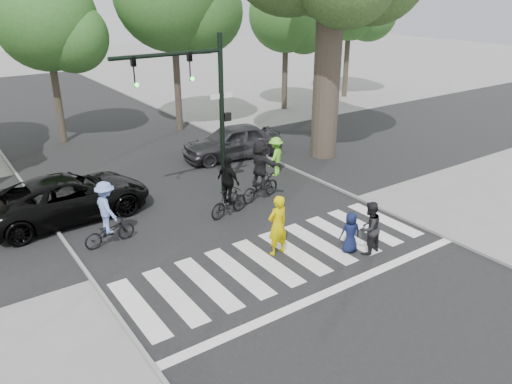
% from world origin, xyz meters
% --- Properties ---
extents(ground, '(120.00, 120.00, 0.00)m').
position_xyz_m(ground, '(0.00, 0.00, 0.00)').
color(ground, gray).
rests_on(ground, ground).
extents(road_stem, '(10.00, 70.00, 0.01)m').
position_xyz_m(road_stem, '(0.00, 5.00, 0.01)').
color(road_stem, black).
rests_on(road_stem, ground).
extents(road_cross, '(70.00, 10.00, 0.01)m').
position_xyz_m(road_cross, '(0.00, 8.00, 0.01)').
color(road_cross, black).
rests_on(road_cross, ground).
extents(curb_left, '(0.10, 70.00, 0.10)m').
position_xyz_m(curb_left, '(-5.05, 5.00, 0.05)').
color(curb_left, gray).
rests_on(curb_left, ground).
extents(curb_right, '(0.10, 70.00, 0.10)m').
position_xyz_m(curb_right, '(5.05, 5.00, 0.05)').
color(curb_right, gray).
rests_on(curb_right, ground).
extents(crosswalk, '(10.00, 3.85, 0.01)m').
position_xyz_m(crosswalk, '(0.00, 0.66, 0.01)').
color(crosswalk, silver).
rests_on(crosswalk, ground).
extents(traffic_signal, '(4.45, 0.29, 6.00)m').
position_xyz_m(traffic_signal, '(0.35, 6.20, 3.90)').
color(traffic_signal, black).
rests_on(traffic_signal, ground).
extents(bg_tree_2, '(5.04, 4.80, 8.40)m').
position_xyz_m(bg_tree_2, '(-1.76, 16.62, 5.78)').
color(bg_tree_2, brown).
rests_on(bg_tree_2, ground).
extents(bg_tree_4, '(4.83, 4.60, 8.15)m').
position_xyz_m(bg_tree_4, '(12.23, 16.12, 5.64)').
color(bg_tree_4, brown).
rests_on(bg_tree_4, ground).
extents(bg_tree_5, '(5.67, 5.40, 9.30)m').
position_xyz_m(bg_tree_5, '(18.27, 16.69, 6.36)').
color(bg_tree_5, brown).
rests_on(bg_tree_5, ground).
extents(pedestrian_woman, '(0.71, 0.49, 1.89)m').
position_xyz_m(pedestrian_woman, '(0.05, 1.23, 0.94)').
color(pedestrian_woman, '#D9BF00').
rests_on(pedestrian_woman, ground).
extents(pedestrian_child, '(0.74, 0.62, 1.29)m').
position_xyz_m(pedestrian_child, '(1.92, 0.08, 0.64)').
color(pedestrian_child, '#11183B').
rests_on(pedestrian_child, ground).
extents(pedestrian_adult, '(0.88, 0.72, 1.66)m').
position_xyz_m(pedestrian_adult, '(2.32, -0.28, 0.83)').
color(pedestrian_adult, black).
rests_on(pedestrian_adult, ground).
extents(cyclist_left, '(1.69, 1.12, 2.08)m').
position_xyz_m(cyclist_left, '(-3.87, 4.69, 0.90)').
color(cyclist_left, black).
rests_on(cyclist_left, ground).
extents(cyclist_mid, '(1.71, 1.07, 2.16)m').
position_xyz_m(cyclist_mid, '(0.29, 4.34, 0.89)').
color(cyclist_mid, black).
rests_on(cyclist_mid, ground).
extents(cyclist_right, '(1.94, 1.80, 2.35)m').
position_xyz_m(cyclist_right, '(2.02, 4.92, 1.05)').
color(cyclist_right, black).
rests_on(cyclist_right, ground).
extents(car_suv, '(5.61, 2.77, 1.53)m').
position_xyz_m(car_suv, '(-4.32, 7.38, 0.77)').
color(car_suv, black).
rests_on(car_suv, ground).
extents(car_grey, '(4.81, 2.39, 1.57)m').
position_xyz_m(car_grey, '(3.77, 9.68, 0.79)').
color(car_grey, '#343338').
rests_on(car_grey, ground).
extents(bystander_hivis, '(1.24, 1.04, 1.66)m').
position_xyz_m(bystander_hivis, '(4.06, 6.67, 0.83)').
color(bystander_hivis, '#75D933').
rests_on(bystander_hivis, ground).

